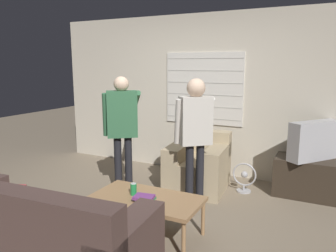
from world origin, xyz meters
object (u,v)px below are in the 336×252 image
at_px(couch_blue, 33,235).
at_px(person_left_standing, 122,122).
at_px(tv, 315,140).
at_px(person_right_standing, 195,126).
at_px(spare_remote, 141,200).
at_px(coffee_table, 147,200).
at_px(armchair_beige, 198,166).
at_px(book_stack, 144,198).
at_px(soda_can, 134,189).
at_px(floor_fan, 244,178).

height_order(couch_blue, person_left_standing, person_left_standing).
height_order(tv, person_right_standing, person_right_standing).
bearing_deg(spare_remote, coffee_table, 117.87).
xyz_separation_m(couch_blue, armchair_beige, (0.60, 2.42, 0.02)).
distance_m(tv, book_stack, 2.46).
bearing_deg(tv, armchair_beige, -37.39).
xyz_separation_m(person_left_standing, book_stack, (0.85, -0.90, -0.57)).
bearing_deg(couch_blue, person_left_standing, 94.00).
height_order(coffee_table, person_right_standing, person_right_standing).
relative_size(person_right_standing, book_stack, 7.25).
xyz_separation_m(couch_blue, person_right_standing, (0.75, 1.88, 0.70)).
height_order(book_stack, spare_remote, book_stack).
relative_size(couch_blue, person_left_standing, 1.31).
bearing_deg(soda_can, floor_fan, 64.49).
xyz_separation_m(person_right_standing, soda_can, (-0.30, -0.95, -0.53)).
distance_m(person_left_standing, book_stack, 1.36).
distance_m(book_stack, spare_remote, 0.03).
bearing_deg(book_stack, spare_remote, -127.28).
xyz_separation_m(person_left_standing, spare_remote, (0.83, -0.92, -0.59)).
distance_m(couch_blue, tv, 3.51).
bearing_deg(book_stack, tv, 53.07).
bearing_deg(armchair_beige, person_left_standing, 33.84).
xyz_separation_m(armchair_beige, tv, (1.48, 0.37, 0.44)).
bearing_deg(coffee_table, spare_remote, -90.22).
bearing_deg(couch_blue, book_stack, 50.36).
distance_m(person_left_standing, spare_remote, 1.38).
bearing_deg(spare_remote, couch_blue, -97.71).
bearing_deg(person_left_standing, tv, -11.83).
bearing_deg(person_left_standing, couch_blue, -118.34).
bearing_deg(coffee_table, armchair_beige, 89.96).
relative_size(person_left_standing, floor_fan, 3.86).
distance_m(coffee_table, book_stack, 0.11).
bearing_deg(armchair_beige, soda_can, 79.27).
relative_size(soda_can, spare_remote, 0.94).
height_order(coffee_table, person_left_standing, person_left_standing).
bearing_deg(soda_can, coffee_table, 3.96).
distance_m(coffee_table, floor_fan, 1.76).
relative_size(armchair_beige, soda_can, 7.31).
distance_m(armchair_beige, person_right_standing, 0.88).
xyz_separation_m(coffee_table, soda_can, (-0.15, -0.01, 0.10)).
xyz_separation_m(couch_blue, person_left_standing, (-0.24, 1.75, 0.71)).
bearing_deg(armchair_beige, book_stack, 85.71).
relative_size(couch_blue, spare_remote, 15.78).
bearing_deg(floor_fan, couch_blue, -115.57).
bearing_deg(armchair_beige, couch_blue, 71.25).
relative_size(coffee_table, book_stack, 5.14).
distance_m(couch_blue, coffee_table, 1.11).
relative_size(couch_blue, floor_fan, 5.05).
xyz_separation_m(tv, spare_remote, (-1.48, -1.97, -0.35)).
bearing_deg(armchair_beige, floor_fan, -172.06).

